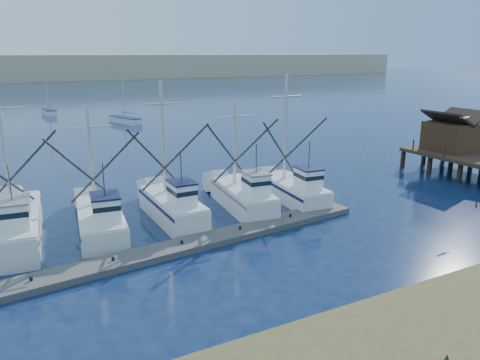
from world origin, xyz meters
name	(u,v)px	position (x,y,z in m)	size (l,w,h in m)	color
ground	(363,265)	(0.00, 0.00, 0.00)	(500.00, 500.00, 0.00)	#0D1B3C
floating_dock	(166,251)	(-8.77, 6.25, 0.18)	(27.23, 1.82, 0.36)	#5D5753
dune_ridge	(29,67)	(0.00, 210.00, 5.00)	(360.00, 60.00, 10.00)	tan
trawler_fleet	(133,213)	(-9.23, 11.13, 0.98)	(26.75, 9.36, 9.30)	white
sailboat_near	(125,120)	(2.19, 57.10, 0.49)	(3.71, 6.95, 8.10)	white
sailboat_far	(49,112)	(-7.30, 73.71, 0.51)	(2.05, 4.81, 8.10)	white
flying_gull	(465,118)	(14.13, 5.51, 6.24)	(0.99, 0.18, 0.18)	white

